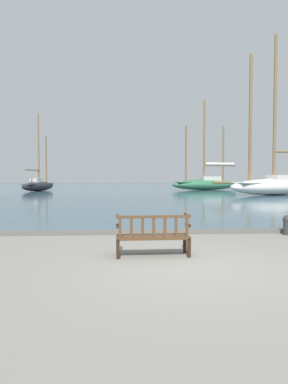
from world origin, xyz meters
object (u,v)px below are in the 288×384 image
park_bench (153,235)px  sailboat_nearest_starboard (276,183)px  sailboat_outer_starboard (38,185)px  sailboat_far_starboard (206,182)px  mooring_bollard (287,224)px

park_bench → sailboat_nearest_starboard: 26.31m
park_bench → sailboat_nearest_starboard: sailboat_nearest_starboard is taller
park_bench → sailboat_outer_starboard: sailboat_outer_starboard is taller
park_bench → sailboat_nearest_starboard: size_ratio=0.11×
sailboat_outer_starboard → sailboat_nearest_starboard: (23.58, -9.65, 0.35)m
sailboat_far_starboard → sailboat_nearest_starboard: bearing=-73.1°
sailboat_far_starboard → sailboat_outer_starboard: bearing=-174.1°
sailboat_far_starboard → park_bench: bearing=-105.3°
mooring_bollard → sailboat_nearest_starboard: bearing=66.6°
sailboat_outer_starboard → sailboat_far_starboard: 20.13m
park_bench → mooring_bollard: (4.24, 2.51, -0.14)m
sailboat_nearest_starboard → sailboat_far_starboard: bearing=106.9°
mooring_bollard → sailboat_far_starboard: bearing=80.7°
sailboat_far_starboard → sailboat_nearest_starboard: 12.25m
sailboat_outer_starboard → mooring_bollard: size_ratio=14.95×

